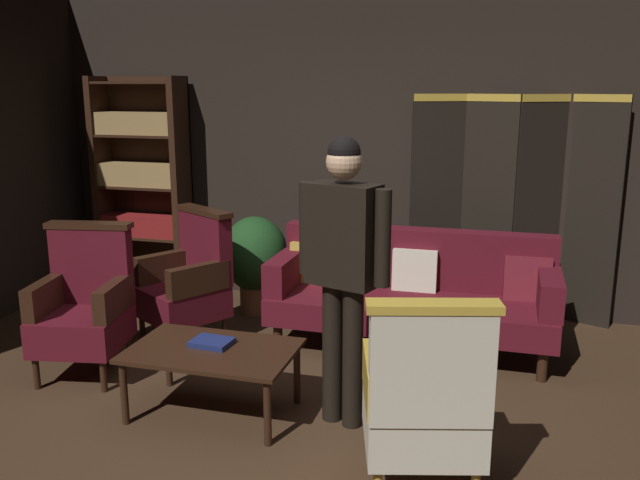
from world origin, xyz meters
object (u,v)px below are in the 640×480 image
(armchair_wing_right, at_px, (85,305))
(potted_plant, at_px, (255,258))
(bookshelf, at_px, (142,181))
(velvet_couch, at_px, (413,289))
(armchair_gilt_accent, at_px, (424,400))
(standing_figure, at_px, (343,256))
(armchair_wing_left, at_px, (189,281))
(folding_screen, at_px, (512,206))
(book_navy_cloth, at_px, (212,342))
(coffee_table, at_px, (212,356))

(armchair_wing_right, distance_m, potted_plant, 1.64)
(bookshelf, distance_m, potted_plant, 1.44)
(velvet_couch, distance_m, armchair_gilt_accent, 1.92)
(armchair_gilt_accent, height_order, standing_figure, standing_figure)
(armchair_wing_left, bearing_deg, armchair_wing_right, -120.28)
(bookshelf, distance_m, armchair_wing_right, 2.02)
(folding_screen, xyz_separation_m, velvet_couch, (-0.70, -0.83, -0.53))
(standing_figure, relative_size, book_navy_cloth, 7.06)
(velvet_couch, height_order, book_navy_cloth, velvet_couch)
(standing_figure, height_order, book_navy_cloth, standing_figure)
(potted_plant, bearing_deg, book_navy_cloth, -77.33)
(folding_screen, bearing_deg, armchair_wing_right, -145.37)
(folding_screen, xyz_separation_m, book_navy_cloth, (-1.73, -2.21, -0.55))
(bookshelf, relative_size, standing_figure, 1.20)
(armchair_wing_left, relative_size, potted_plant, 1.20)
(book_navy_cloth, bearing_deg, potted_plant, 102.67)
(velvet_couch, distance_m, armchair_wing_right, 2.38)
(bookshelf, height_order, standing_figure, bookshelf)
(armchair_gilt_accent, xyz_separation_m, armchair_wing_right, (-2.43, 0.79, 0.00))
(coffee_table, bearing_deg, armchair_gilt_accent, -19.31)
(coffee_table, bearing_deg, velvet_couch, 54.68)
(velvet_couch, height_order, armchair_wing_right, armchair_wing_right)
(bookshelf, xyz_separation_m, coffee_table, (1.69, -2.16, -0.70))
(armchair_wing_left, bearing_deg, armchair_gilt_accent, -37.03)
(folding_screen, xyz_separation_m, armchair_wing_left, (-2.38, -1.21, -0.50))
(coffee_table, height_order, armchair_gilt_accent, armchair_gilt_accent)
(armchair_wing_right, bearing_deg, coffee_table, -16.23)
(coffee_table, xyz_separation_m, armchair_gilt_accent, (1.33, -0.47, 0.12))
(armchair_gilt_accent, bearing_deg, book_navy_cloth, 159.00)
(folding_screen, distance_m, bookshelf, 3.40)
(folding_screen, relative_size, standing_figure, 1.12)
(velvet_couch, bearing_deg, armchair_gilt_accent, -80.33)
(bookshelf, bearing_deg, armchair_wing_left, -47.75)
(armchair_wing_left, bearing_deg, book_navy_cloth, -56.82)
(coffee_table, relative_size, book_navy_cloth, 4.15)
(folding_screen, distance_m, armchair_wing_left, 2.72)
(armchair_wing_left, height_order, potted_plant, armchair_wing_left)
(standing_figure, bearing_deg, folding_screen, 66.76)
(coffee_table, bearing_deg, armchair_wing_right, 163.77)
(folding_screen, bearing_deg, armchair_gilt_accent, -97.86)
(armchair_wing_right, relative_size, potted_plant, 1.20)
(standing_figure, relative_size, potted_plant, 1.97)
(bookshelf, height_order, velvet_couch, bookshelf)
(bookshelf, bearing_deg, potted_plant, -15.65)
(folding_screen, height_order, standing_figure, folding_screen)
(potted_plant, bearing_deg, armchair_gilt_accent, -52.40)
(coffee_table, distance_m, book_navy_cloth, 0.09)
(armchair_wing_right, relative_size, book_navy_cloth, 4.31)
(coffee_table, bearing_deg, standing_figure, 7.80)
(coffee_table, height_order, armchair_wing_right, armchair_wing_right)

